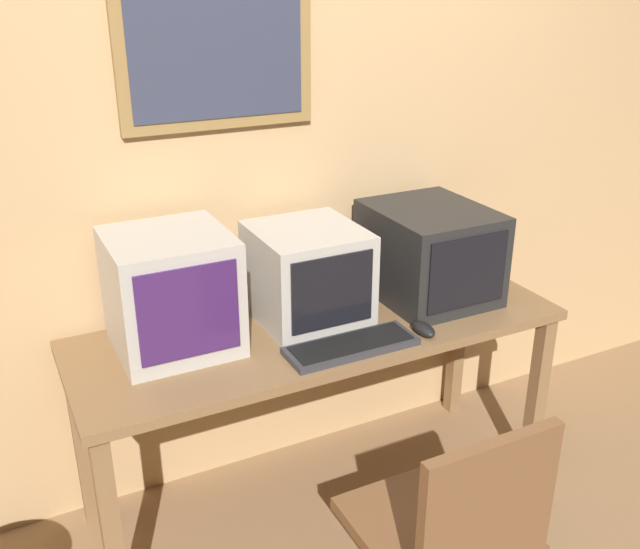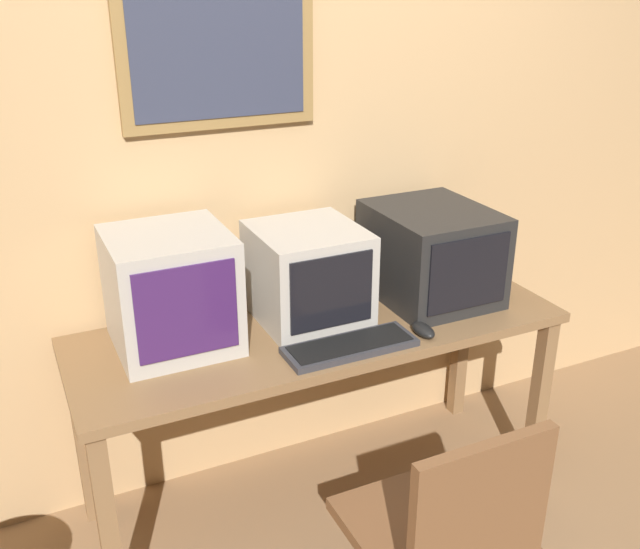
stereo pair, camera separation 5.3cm
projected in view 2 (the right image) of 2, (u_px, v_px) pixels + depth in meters
The scene contains 8 objects.
wall_back at pixel (277, 152), 2.64m from camera, with size 8.00×0.08×2.60m.
desk at pixel (320, 347), 2.58m from camera, with size 1.76×0.62×0.76m.
monitor_left at pixel (171, 290), 2.35m from camera, with size 0.39×0.40×0.39m.
monitor_center at pixel (308, 274), 2.55m from camera, with size 0.37×0.39×0.34m.
monitor_right at pixel (431, 253), 2.71m from camera, with size 0.40×0.48×0.35m.
keyboard_main at pixel (350, 346), 2.38m from camera, with size 0.45×0.16×0.03m.
mouse_near_keyboard at pixel (423, 330), 2.47m from camera, with size 0.06×0.12×0.04m.
desk_clock at pixel (467, 263), 2.97m from camera, with size 0.09×0.06×0.09m.
Camera 2 is at (-0.97, -1.05, 1.92)m, focal length 40.00 mm.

